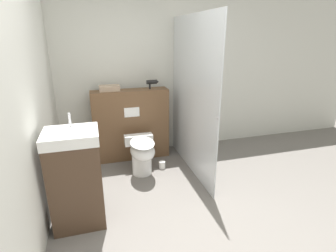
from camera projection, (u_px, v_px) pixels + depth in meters
ground_plane at (197, 242)px, 2.46m from camera, size 12.00×12.00×0.00m
wall_back at (145, 75)px, 4.07m from camera, size 8.00×0.06×2.50m
wall_side_left at (4, 132)px, 1.68m from camera, size 0.06×8.00×2.50m
partition_panel at (131, 125)px, 4.00m from camera, size 1.13×0.27×1.08m
shower_glass at (192, 98)px, 3.49m from camera, size 0.04×1.63×2.09m
toilet at (142, 153)px, 3.55m from camera, size 0.40×0.61×0.51m
sink_vanity at (76, 178)px, 2.57m from camera, size 0.50×0.43×1.14m
hair_drier at (152, 82)px, 3.86m from camera, size 0.19×0.06×0.13m
folded_towel at (109, 88)px, 3.75m from camera, size 0.29×0.18×0.08m
spare_toilet_roll at (162, 165)px, 3.80m from camera, size 0.09×0.09×0.11m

